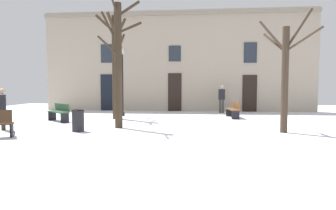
{
  "coord_description": "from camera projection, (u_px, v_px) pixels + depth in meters",
  "views": [
    {
      "loc": [
        1.36,
        -12.35,
        1.77
      ],
      "look_at": [
        0.0,
        1.56,
        0.83
      ],
      "focal_mm": 31.68,
      "sensor_mm": 36.0,
      "label": 1
    }
  ],
  "objects": [
    {
      "name": "streetlamp",
      "position": [
        122.0,
        74.0,
        16.9
      ],
      "size": [
        0.3,
        0.3,
        3.95
      ],
      "color": "black",
      "rests_on": "ground"
    },
    {
      "name": "ground_plane",
      "position": [
        164.0,
        127.0,
        12.52
      ],
      "size": [
        29.57,
        29.57,
        0.0
      ],
      "primitive_type": "plane",
      "color": "white"
    },
    {
      "name": "bench_far_corner",
      "position": [
        59.0,
        112.0,
        14.39
      ],
      "size": [
        1.48,
        1.35,
        0.88
      ],
      "rotation": [
        0.0,
        0.0,
        5.58
      ],
      "color": "#2D4C33",
      "rests_on": "ground"
    },
    {
      "name": "tree_center",
      "position": [
        116.0,
        63.0,
        15.38
      ],
      "size": [
        2.1,
        2.26,
        5.41
      ],
      "color": "#382B1E",
      "rests_on": "ground"
    },
    {
      "name": "tree_foreground",
      "position": [
        118.0,
        61.0,
        12.12
      ],
      "size": [
        1.74,
        1.59,
        5.49
      ],
      "color": "#382B1E",
      "rests_on": "ground"
    },
    {
      "name": "bench_back_to_back_left",
      "position": [
        234.0,
        109.0,
        16.04
      ],
      "size": [
        0.62,
        1.67,
        0.91
      ],
      "rotation": [
        0.0,
        0.0,
        4.82
      ],
      "color": "brown",
      "rests_on": "ground"
    },
    {
      "name": "person_near_bench",
      "position": [
        222.0,
        97.0,
        18.84
      ],
      "size": [
        0.4,
        0.27,
        1.78
      ],
      "rotation": [
        0.0,
        0.0,
        3.27
      ],
      "color": "#403D3A",
      "rests_on": "ground"
    },
    {
      "name": "tree_left_of_center",
      "position": [
        285.0,
        72.0,
        10.97
      ],
      "size": [
        1.75,
        2.41,
        4.53
      ],
      "color": "#423326",
      "rests_on": "ground"
    },
    {
      "name": "litter_bin",
      "position": [
        78.0,
        121.0,
        11.28
      ],
      "size": [
        0.47,
        0.47,
        0.83
      ],
      "color": "black",
      "rests_on": "ground"
    },
    {
      "name": "building_facade",
      "position": [
        177.0,
        60.0,
        20.24
      ],
      "size": [
        18.48,
        0.6,
        6.82
      ],
      "color": "tan",
      "rests_on": "ground"
    },
    {
      "name": "person_crossing_plaza",
      "position": [
        3.0,
        107.0,
        11.63
      ],
      "size": [
        0.38,
        0.44,
        1.64
      ],
      "rotation": [
        0.0,
        0.0,
        2.1
      ],
      "color": "#2D271E",
      "rests_on": "ground"
    }
  ]
}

